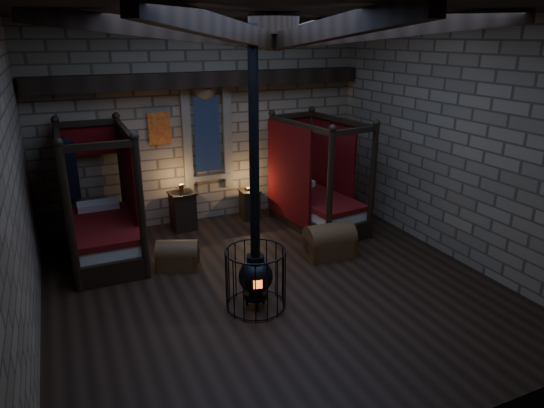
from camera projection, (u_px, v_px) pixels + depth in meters
name	position (u px, v px, depth m)	size (l,w,h in m)	color
room	(271.00, 47.00, 6.81)	(7.02, 7.02, 4.29)	black
bed_left	(103.00, 227.00, 8.86)	(1.22, 2.29, 2.39)	black
bed_right	(316.00, 200.00, 10.34)	(1.42, 2.32, 2.29)	black
trunk_left	(178.00, 256.00, 8.53)	(0.84, 0.69, 0.53)	#56351B
trunk_right	(329.00, 242.00, 8.97)	(0.92, 0.61, 0.65)	#56351B
nightstand_left	(183.00, 210.00, 10.17)	(0.55, 0.53, 1.00)	black
nightstand_right	(250.00, 204.00, 10.78)	(0.42, 0.40, 0.73)	black
stove	(256.00, 272.00, 7.19)	(0.91, 0.91, 4.05)	black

